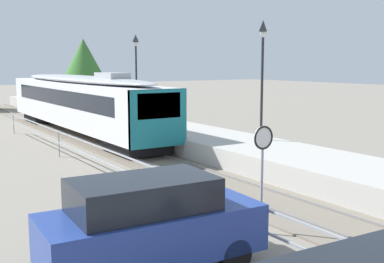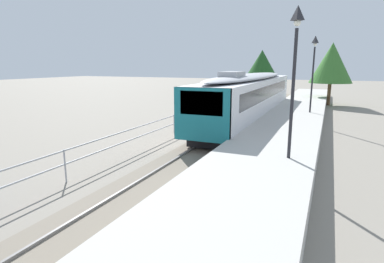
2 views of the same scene
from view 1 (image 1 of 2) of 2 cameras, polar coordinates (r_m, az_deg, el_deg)
ground_plane at (r=24.36m, az=-15.58°, el=-2.47°), size 160.00×160.00×0.00m
track_rails at (r=25.40m, az=-9.12°, el=-1.77°), size 3.20×60.00×0.14m
commuter_train at (r=29.82m, az=-13.21°, el=3.67°), size 2.82×19.89×3.74m
station_platform at (r=26.79m, az=-2.79°, el=-0.26°), size 3.90×60.00×0.90m
platform_lamp_mid_platform at (r=21.71m, az=8.41°, el=8.76°), size 0.34×0.34×5.35m
platform_lamp_far_end at (r=32.20m, az=-6.70°, el=8.55°), size 0.34×0.34×5.35m
speed_limit_sign at (r=12.20m, az=8.46°, el=-2.48°), size 0.61×0.10×2.81m
carpark_fence at (r=14.98m, az=-5.08°, el=-5.19°), size 0.06×36.06×1.25m
parked_suv_blue at (r=10.11m, az=-5.02°, el=-10.88°), size 4.70×2.17×2.04m
tree_behind_carpark at (r=44.37m, az=-12.79°, el=8.06°), size 4.35×4.35×6.56m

